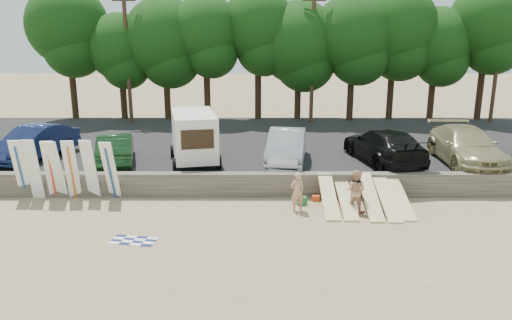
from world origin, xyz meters
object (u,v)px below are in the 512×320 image
object	(u,v)px
car_2	(287,147)
car_4	(466,146)
car_0	(34,143)
beachgoer_b	(356,191)
cooler	(301,201)
box_trailer	(194,135)
beachgoer_a	(297,192)
car_1	(116,148)
car_3	(384,146)

from	to	relation	value
car_2	car_4	xyz separation A→B (m)	(8.33, -0.01, 0.05)
car_0	beachgoer_b	world-z (taller)	car_0
car_0	cooler	world-z (taller)	car_0
car_4	beachgoer_b	bearing A→B (deg)	-141.60
car_4	cooler	xyz separation A→B (m)	(-7.92, -3.68, -1.37)
car_0	cooler	bearing A→B (deg)	-1.09
box_trailer	beachgoer_a	xyz separation A→B (m)	(4.46, -4.43, -1.26)
box_trailer	car_2	distance (m)	4.33
car_1	beachgoer_b	bearing A→B (deg)	144.08
car_1	car_4	distance (m)	16.29
cooler	box_trailer	bearing A→B (deg)	123.83
cooler	beachgoer_a	bearing A→B (deg)	-126.76
box_trailer	beachgoer_b	world-z (taller)	box_trailer
car_3	beachgoer_b	xyz separation A→B (m)	(-2.17, -4.61, -0.68)
car_1	car_0	bearing A→B (deg)	-23.57
box_trailer	car_0	size ratio (longest dim) A/B	0.83
cooler	car_1	bearing A→B (deg)	138.46
beachgoer_b	box_trailer	bearing A→B (deg)	-2.94
car_0	car_1	size ratio (longest dim) A/B	1.12
box_trailer	car_0	world-z (taller)	box_trailer
car_2	beachgoer_a	size ratio (longest dim) A/B	3.07
box_trailer	car_3	size ratio (longest dim) A/B	0.73
car_3	beachgoer_b	bearing A→B (deg)	52.93
car_0	cooler	distance (m)	13.38
box_trailer	car_0	bearing A→B (deg)	162.70
beachgoer_a	beachgoer_b	size ratio (longest dim) A/B	0.94
beachgoer_a	cooler	bearing A→B (deg)	-128.05
car_0	car_4	distance (m)	20.46
car_3	car_1	bearing A→B (deg)	-11.15
box_trailer	car_2	size ratio (longest dim) A/B	0.85
car_1	beachgoer_a	size ratio (longest dim) A/B	2.80
car_1	cooler	xyz separation A→B (m)	(8.37, -3.72, -1.25)
box_trailer	beachgoer_b	size ratio (longest dim) A/B	2.45
car_2	car_3	distance (m)	4.57
box_trailer	cooler	bearing A→B (deg)	-50.28
beachgoer_a	car_2	bearing A→B (deg)	-106.66
car_3	car_4	bearing A→B (deg)	165.09
box_trailer	car_3	bearing A→B (deg)	-10.86
car_3	car_4	world-z (taller)	car_4
car_1	car_3	size ratio (longest dim) A/B	0.78
car_1	beachgoer_b	size ratio (longest dim) A/B	2.63
car_2	beachgoer_b	size ratio (longest dim) A/B	2.89
car_3	car_4	xyz separation A→B (m)	(3.76, -0.20, 0.03)
car_0	car_1	bearing A→B (deg)	7.86
car_1	car_2	bearing A→B (deg)	167.12
car_3	cooler	distance (m)	5.85
car_4	beachgoer_b	world-z (taller)	car_4
car_1	beachgoer_a	distance (m)	9.27
cooler	car_2	bearing A→B (deg)	78.69
car_4	box_trailer	bearing A→B (deg)	-178.56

